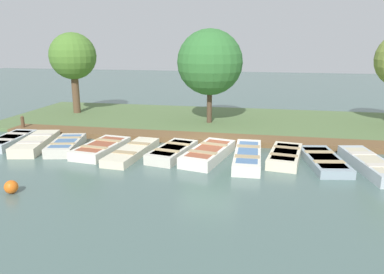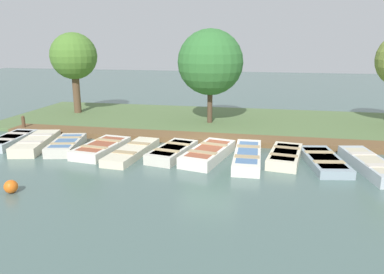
{
  "view_description": "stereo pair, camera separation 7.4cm",
  "coord_description": "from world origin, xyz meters",
  "views": [
    {
      "loc": [
        15.12,
        2.27,
        4.49
      ],
      "look_at": [
        0.67,
        -0.58,
        0.65
      ],
      "focal_mm": 35.0,
      "sensor_mm": 36.0,
      "label": 1
    },
    {
      "loc": [
        15.1,
        2.35,
        4.49
      ],
      "look_at": [
        0.67,
        -0.58,
        0.65
      ],
      "focal_mm": 35.0,
      "sensor_mm": 36.0,
      "label": 2
    }
  ],
  "objects": [
    {
      "name": "ground_plane",
      "position": [
        0.0,
        0.0,
        0.0
      ],
      "size": [
        80.0,
        80.0,
        0.0
      ],
      "primitive_type": "plane",
      "color": "#4C6660"
    },
    {
      "name": "rowboat_6",
      "position": [
        1.37,
        0.21,
        0.22
      ],
      "size": [
        3.35,
        1.85,
        0.44
      ],
      "rotation": [
        0.0,
        0.0,
        -0.22
      ],
      "color": "silver",
      "rests_on": "ground_plane"
    },
    {
      "name": "rowboat_9",
      "position": [
        1.26,
        4.5,
        0.16
      ],
      "size": [
        3.3,
        1.67,
        0.33
      ],
      "rotation": [
        0.0,
        0.0,
        0.16
      ],
      "color": "#8C9EA8",
      "rests_on": "ground_plane"
    },
    {
      "name": "rowboat_2",
      "position": [
        1.32,
        -5.85,
        0.21
      ],
      "size": [
        2.79,
        1.64,
        0.41
      ],
      "rotation": [
        0.0,
        0.0,
        0.23
      ],
      "color": "beige",
      "rests_on": "ground_plane"
    },
    {
      "name": "rowboat_8",
      "position": [
        1.07,
        3.12,
        0.2
      ],
      "size": [
        2.89,
        1.47,
        0.4
      ],
      "rotation": [
        0.0,
        0.0,
        -0.15
      ],
      "color": "beige",
      "rests_on": "ground_plane"
    },
    {
      "name": "rowboat_0",
      "position": [
        1.06,
        -8.68,
        0.19
      ],
      "size": [
        2.86,
        1.24,
        0.39
      ],
      "rotation": [
        0.0,
        0.0,
        0.07
      ],
      "color": "#B2BCC1",
      "rests_on": "ground_plane"
    },
    {
      "name": "rowboat_3",
      "position": [
        1.45,
        -4.21,
        0.2
      ],
      "size": [
        2.95,
        1.58,
        0.4
      ],
      "rotation": [
        0.0,
        0.0,
        -0.12
      ],
      "color": "silver",
      "rests_on": "ground_plane"
    },
    {
      "name": "buoy",
      "position": [
        5.88,
        -5.1,
        0.2
      ],
      "size": [
        0.41,
        0.41,
        0.41
      ],
      "color": "orange",
      "rests_on": "ground_plane"
    },
    {
      "name": "rowboat_1",
      "position": [
        1.29,
        -7.27,
        0.21
      ],
      "size": [
        3.39,
        1.72,
        0.43
      ],
      "rotation": [
        0.0,
        0.0,
        0.22
      ],
      "color": "beige",
      "rests_on": "ground_plane"
    },
    {
      "name": "rowboat_7",
      "position": [
        1.42,
        1.72,
        0.21
      ],
      "size": [
        3.6,
        1.04,
        0.42
      ],
      "rotation": [
        0.0,
        0.0,
        0.02
      ],
      "color": "silver",
      "rests_on": "ground_plane"
    },
    {
      "name": "shore_bank",
      "position": [
        -5.0,
        0.0,
        0.1
      ],
      "size": [
        8.0,
        24.0,
        0.2
      ],
      "color": "#567042",
      "rests_on": "ground_plane"
    },
    {
      "name": "rowboat_5",
      "position": [
        1.39,
        -1.23,
        0.2
      ],
      "size": [
        2.89,
        1.6,
        0.41
      ],
      "rotation": [
        0.0,
        0.0,
        -0.19
      ],
      "color": "beige",
      "rests_on": "ground_plane"
    },
    {
      "name": "park_tree_far_left",
      "position": [
        -5.48,
        -8.92,
        3.51
      ],
      "size": [
        2.71,
        2.71,
        4.92
      ],
      "color": "brown",
      "rests_on": "ground_plane"
    },
    {
      "name": "rowboat_4",
      "position": [
        1.54,
        -2.85,
        0.16
      ],
      "size": [
        3.58,
        1.28,
        0.33
      ],
      "rotation": [
        0.0,
        0.0,
        -0.09
      ],
      "color": "beige",
      "rests_on": "ground_plane"
    },
    {
      "name": "mooring_post_near",
      "position": [
        -1.12,
        -9.55,
        0.42
      ],
      "size": [
        0.17,
        0.17,
        0.83
      ],
      "color": "brown",
      "rests_on": "ground_plane"
    },
    {
      "name": "dock_walkway",
      "position": [
        -1.19,
        0.0,
        0.12
      ],
      "size": [
        1.32,
        20.03,
        0.25
      ],
      "color": "brown",
      "rests_on": "ground_plane"
    },
    {
      "name": "park_tree_left",
      "position": [
        -4.26,
        -0.62,
        3.36
      ],
      "size": [
        3.38,
        3.38,
        5.06
      ],
      "color": "#4C3828",
      "rests_on": "ground_plane"
    },
    {
      "name": "rowboat_10",
      "position": [
        1.56,
        6.03,
        0.22
      ],
      "size": [
        3.67,
        1.65,
        0.43
      ],
      "rotation": [
        0.0,
        0.0,
        0.2
      ],
      "color": "#B2BCC1",
      "rests_on": "ground_plane"
    }
  ]
}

